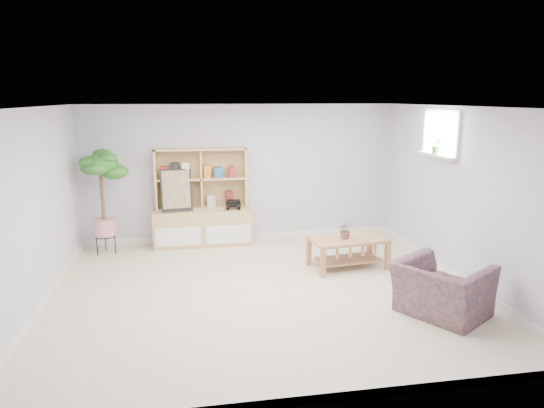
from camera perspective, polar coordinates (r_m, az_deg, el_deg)
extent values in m
cube|color=beige|center=(6.55, -1.08, -10.14)|extent=(5.50, 5.00, 0.01)
cube|color=silver|center=(6.04, -1.17, 11.37)|extent=(5.50, 5.00, 0.01)
cube|color=silver|center=(8.62, -3.64, 3.67)|extent=(5.50, 0.01, 2.40)
cube|color=silver|center=(3.82, 4.61, -7.70)|extent=(5.50, 0.01, 2.40)
cube|color=silver|center=(6.39, -26.31, -0.73)|extent=(0.01, 5.00, 2.40)
cube|color=silver|center=(7.13, 21.30, 0.97)|extent=(0.01, 5.00, 2.40)
cube|color=white|center=(7.53, 18.73, 5.44)|extent=(0.14, 1.00, 0.04)
imported|color=#296A2A|center=(7.28, 8.68, -3.05)|extent=(0.26, 0.23, 0.26)
imported|color=#1B1D4C|center=(6.07, 19.36, -9.07)|extent=(1.24, 1.28, 0.72)
imported|color=#1B6115|center=(7.52, 18.78, 6.53)|extent=(0.15, 0.13, 0.25)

